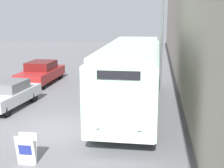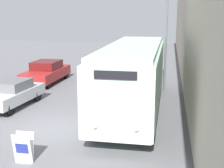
{
  "view_description": "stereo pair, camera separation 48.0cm",
  "coord_description": "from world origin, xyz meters",
  "px_view_note": "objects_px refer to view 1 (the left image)",
  "views": [
    {
      "loc": [
        4.26,
        -11.8,
        4.79
      ],
      "look_at": [
        2.43,
        0.71,
        1.9
      ],
      "focal_mm": 50.0,
      "sensor_mm": 36.0,
      "label": 1
    },
    {
      "loc": [
        4.74,
        -11.72,
        4.79
      ],
      "look_at": [
        2.43,
        0.71,
        1.9
      ],
      "focal_mm": 50.0,
      "sensor_mm": 36.0,
      "label": 2
    }
  ],
  "objects_px": {
    "parked_car_near": "(9,94)",
    "parked_car_mid": "(41,72)",
    "vintage_bus": "(132,74)",
    "streetlamp": "(162,21)",
    "sign_board": "(26,150)"
  },
  "relations": [
    {
      "from": "sign_board",
      "to": "parked_car_mid",
      "type": "distance_m",
      "value": 12.24
    },
    {
      "from": "vintage_bus",
      "to": "sign_board",
      "type": "distance_m",
      "value": 7.07
    },
    {
      "from": "streetlamp",
      "to": "sign_board",
      "type": "bearing_deg",
      "value": -112.7
    },
    {
      "from": "sign_board",
      "to": "parked_car_near",
      "type": "xyz_separation_m",
      "value": [
        -3.45,
        5.79,
        0.22
      ]
    },
    {
      "from": "parked_car_near",
      "to": "parked_car_mid",
      "type": "relative_size",
      "value": 0.88
    },
    {
      "from": "sign_board",
      "to": "parked_car_mid",
      "type": "xyz_separation_m",
      "value": [
        -3.92,
        11.6,
        0.26
      ]
    },
    {
      "from": "parked_car_mid",
      "to": "vintage_bus",
      "type": "bearing_deg",
      "value": -36.48
    },
    {
      "from": "vintage_bus",
      "to": "parked_car_near",
      "type": "height_order",
      "value": "vintage_bus"
    },
    {
      "from": "vintage_bus",
      "to": "parked_car_near",
      "type": "xyz_separation_m",
      "value": [
        -6.29,
        -0.53,
        -1.15
      ]
    },
    {
      "from": "streetlamp",
      "to": "parked_car_near",
      "type": "bearing_deg",
      "value": -149.87
    },
    {
      "from": "vintage_bus",
      "to": "streetlamp",
      "type": "relative_size",
      "value": 1.59
    },
    {
      "from": "streetlamp",
      "to": "parked_car_mid",
      "type": "height_order",
      "value": "streetlamp"
    },
    {
      "from": "streetlamp",
      "to": "parked_car_near",
      "type": "height_order",
      "value": "streetlamp"
    },
    {
      "from": "sign_board",
      "to": "parked_car_near",
      "type": "bearing_deg",
      "value": 120.78
    },
    {
      "from": "sign_board",
      "to": "parked_car_near",
      "type": "relative_size",
      "value": 0.25
    }
  ]
}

